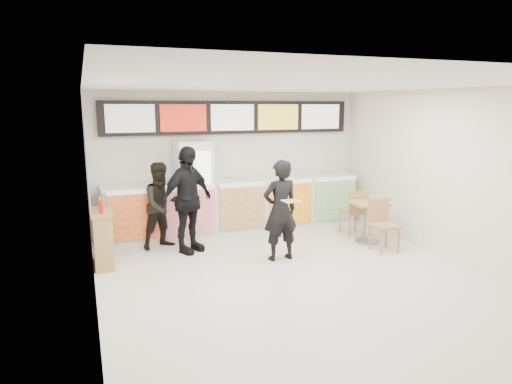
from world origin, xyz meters
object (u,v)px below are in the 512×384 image
customer_main (280,210)px  condiment_ledge (103,238)px  service_counter (237,206)px  customer_mid (187,200)px  cafe_table (368,214)px  drinks_fridge (194,189)px  customer_left (162,205)px

customer_main → condiment_ledge: bearing=-17.8°
service_counter → condiment_ledge: (-2.82, -1.20, -0.08)m
customer_mid → cafe_table: bearing=-41.6°
customer_mid → drinks_fridge: bearing=39.4°
condiment_ledge → customer_left: bearing=30.2°
customer_mid → cafe_table: 3.58m
cafe_table → condiment_ledge: condiment_ledge is taller
drinks_fridge → customer_main: size_ratio=1.12×
drinks_fridge → condiment_ledge: bearing=-147.2°
customer_left → cafe_table: 4.05m
service_counter → customer_mid: customer_mid is taller
cafe_table → condiment_ledge: size_ratio=1.48×
service_counter → condiment_ledge: size_ratio=4.88×
drinks_fridge → cafe_table: drinks_fridge is taller
drinks_fridge → customer_main: (1.06, -2.01, -0.11)m
customer_left → service_counter: bearing=-2.1°
cafe_table → customer_main: bearing=-167.5°
drinks_fridge → customer_left: 0.96m
customer_left → condiment_ledge: size_ratio=1.45×
service_counter → cafe_table: service_counter is taller
cafe_table → drinks_fridge: bearing=155.1°
customer_main → condiment_ledge: (-2.95, 0.79, -0.41)m
drinks_fridge → customer_left: (-0.76, -0.56, -0.17)m
customer_main → cafe_table: 2.11m
customer_mid → condiment_ledge: customer_mid is taller
customer_main → cafe_table: size_ratio=1.06×
customer_mid → condiment_ledge: 1.61m
drinks_fridge → condiment_ledge: (-1.89, -1.22, -0.51)m
customer_main → drinks_fridge: bearing=-64.9°
customer_main → condiment_ledge: size_ratio=1.57×
customer_mid → customer_left: bearing=100.4°
customer_main → customer_mid: 1.75m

